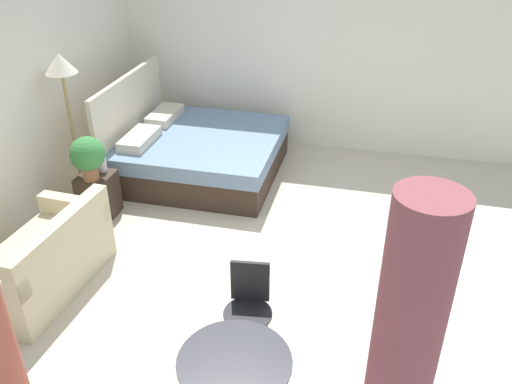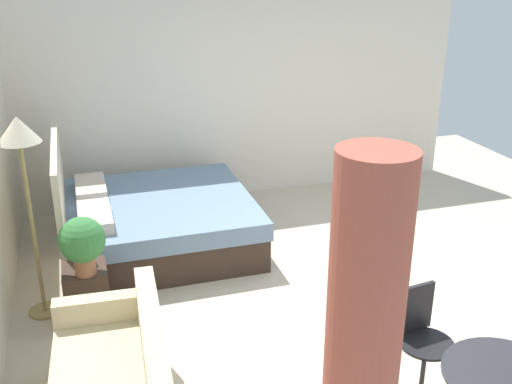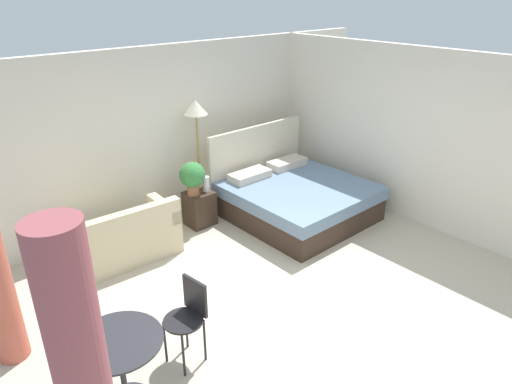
% 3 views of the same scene
% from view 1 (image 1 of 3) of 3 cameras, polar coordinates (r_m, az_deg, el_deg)
% --- Properties ---
extents(ground_plane, '(8.85, 8.83, 0.02)m').
position_cam_1_polar(ground_plane, '(5.62, 2.31, -6.96)').
color(ground_plane, beige).
extents(wall_back, '(8.85, 0.12, 2.60)m').
position_cam_1_polar(wall_back, '(6.16, -25.24, 7.42)').
color(wall_back, silver).
rests_on(wall_back, ground).
extents(wall_right, '(0.12, 5.83, 2.60)m').
position_cam_1_polar(wall_right, '(7.68, 7.06, 14.02)').
color(wall_right, silver).
rests_on(wall_right, ground).
extents(bed, '(1.95, 2.01, 1.27)m').
position_cam_1_polar(bed, '(7.13, -6.31, 4.32)').
color(bed, '#38281E').
rests_on(bed, ground).
extents(couch, '(1.43, 0.83, 0.80)m').
position_cam_1_polar(couch, '(5.43, -21.81, -6.98)').
color(couch, beige).
rests_on(couch, ground).
extents(nightstand, '(0.40, 0.37, 0.53)m').
position_cam_1_polar(nightstand, '(6.41, -16.50, -0.35)').
color(nightstand, '#38281E').
rests_on(nightstand, ground).
extents(potted_plant, '(0.38, 0.38, 0.51)m').
position_cam_1_polar(potted_plant, '(6.08, -17.57, 3.77)').
color(potted_plant, '#935B3D').
rests_on(potted_plant, nightstand).
extents(vase, '(0.10, 0.10, 0.23)m').
position_cam_1_polar(vase, '(6.31, -16.20, 3.14)').
color(vase, silver).
rests_on(vase, nightstand).
extents(floor_lamp, '(0.35, 0.35, 1.81)m').
position_cam_1_polar(floor_lamp, '(6.33, -20.01, 11.49)').
color(floor_lamp, '#99844C').
rests_on(floor_lamp, ground).
extents(balcony_table, '(0.75, 0.75, 0.72)m').
position_cam_1_polar(balcony_table, '(3.74, -2.26, -19.80)').
color(balcony_table, '#2D2D33').
rests_on(balcony_table, ground).
extents(cafe_chair_near_window, '(0.43, 0.43, 0.87)m').
position_cam_1_polar(cafe_chair_near_window, '(4.24, -0.77, -11.76)').
color(cafe_chair_near_window, black).
rests_on(cafe_chair_near_window, ground).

